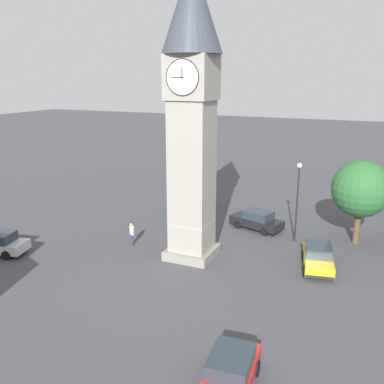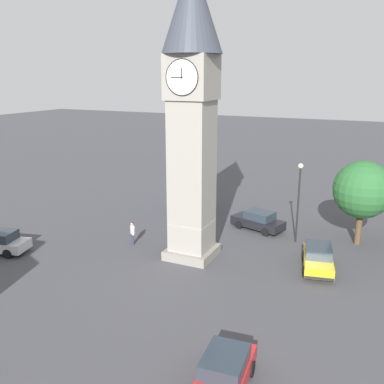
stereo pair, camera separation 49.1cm
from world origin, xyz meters
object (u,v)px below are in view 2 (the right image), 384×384
object	(u,v)px
clock_tower	(192,91)
pedestrian	(132,231)
car_silver_kerb	(224,374)
tree	(363,190)
car_blue_kerb	(258,220)
lamp_post	(299,191)
car_red_corner	(318,258)
car_black_far	(192,203)

from	to	relation	value
clock_tower	pedestrian	size ratio (longest dim) A/B	10.96
car_silver_kerb	tree	world-z (taller)	tree
clock_tower	pedestrian	distance (m)	10.87
car_silver_kerb	car_blue_kerb	bearing A→B (deg)	-77.68
car_blue_kerb	lamp_post	xyz separation A→B (m)	(-3.24, 1.36, 3.07)
car_blue_kerb	clock_tower	bearing A→B (deg)	69.39
clock_tower	pedestrian	xyz separation A→B (m)	(4.73, -0.07, -9.79)
clock_tower	car_silver_kerb	xyz separation A→B (m)	(-6.45, 10.97, -10.04)
car_blue_kerb	pedestrian	size ratio (longest dim) A/B	2.63
clock_tower	car_blue_kerb	xyz separation A→B (m)	(-2.56, -6.81, -10.04)
car_silver_kerb	lamp_post	bearing A→B (deg)	-87.76
clock_tower	lamp_post	size ratio (longest dim) A/B	3.17
car_red_corner	car_black_far	xyz separation A→B (m)	(12.09, -7.36, 0.00)
clock_tower	car_blue_kerb	world-z (taller)	clock_tower
car_red_corner	pedestrian	world-z (taller)	pedestrian
clock_tower	tree	size ratio (longest dim) A/B	3.04
car_silver_kerb	car_black_far	size ratio (longest dim) A/B	0.95
clock_tower	lamp_post	world-z (taller)	clock_tower
car_blue_kerb	tree	world-z (taller)	tree
pedestrian	tree	bearing A→B (deg)	-154.73
car_black_far	tree	distance (m)	14.51
car_red_corner	clock_tower	bearing A→B (deg)	10.77
car_red_corner	lamp_post	bearing A→B (deg)	-61.16
car_black_far	car_blue_kerb	bearing A→B (deg)	162.87
lamp_post	clock_tower	bearing A→B (deg)	43.24
pedestrian	car_black_far	bearing A→B (deg)	-94.01
car_blue_kerb	car_silver_kerb	distance (m)	18.20
clock_tower	car_black_far	bearing A→B (deg)	-65.13
car_silver_kerb	lamp_post	xyz separation A→B (m)	(0.64, -16.43, 3.07)
car_black_far	car_red_corner	bearing A→B (deg)	148.67
car_black_far	lamp_post	bearing A→B (deg)	161.00
pedestrian	car_red_corner	bearing A→B (deg)	-173.52
lamp_post	tree	bearing A→B (deg)	-159.65
pedestrian	lamp_post	size ratio (longest dim) A/B	0.29
car_blue_kerb	car_silver_kerb	size ratio (longest dim) A/B	1.04
clock_tower	tree	bearing A→B (deg)	-144.82
tree	clock_tower	bearing A→B (deg)	35.18
car_blue_kerb	pedestrian	distance (m)	9.94
clock_tower	car_red_corner	xyz separation A→B (m)	(-7.97, -1.52, -10.04)
lamp_post	pedestrian	bearing A→B (deg)	27.08
clock_tower	car_black_far	distance (m)	14.01
clock_tower	car_silver_kerb	size ratio (longest dim) A/B	4.36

